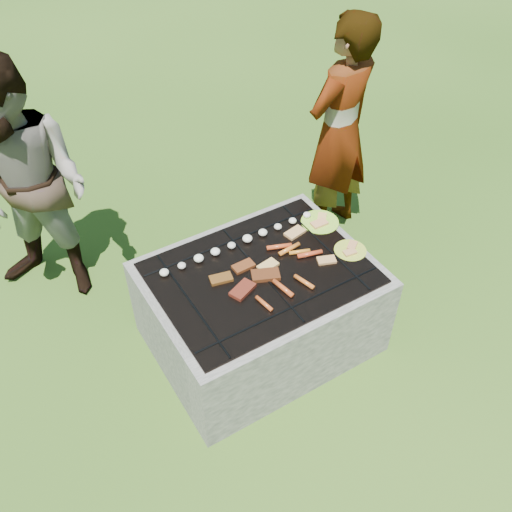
{
  "coord_description": "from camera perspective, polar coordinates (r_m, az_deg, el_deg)",
  "views": [
    {
      "loc": [
        -1.24,
        -1.97,
        2.94
      ],
      "look_at": [
        0.0,
        0.05,
        0.7
      ],
      "focal_mm": 40.0,
      "sensor_mm": 36.0,
      "label": 1
    }
  ],
  "objects": [
    {
      "name": "mushrooms",
      "position": [
        3.44,
        -2.06,
        1.25
      ],
      "size": [
        1.05,
        0.06,
        0.04
      ],
      "color": "beige",
      "rests_on": "fire_pit"
    },
    {
      "name": "lawn",
      "position": [
        3.75,
        0.4,
        -8.25
      ],
      "size": [
        60.0,
        60.0,
        0.0
      ],
      "primitive_type": "plane",
      "color": "#234511",
      "rests_on": "ground"
    },
    {
      "name": "pork_slabs",
      "position": [
        3.24,
        -0.89,
        -2.22
      ],
      "size": [
        0.39,
        0.27,
        0.02
      ],
      "color": "#9E5B1C",
      "rests_on": "fire_pit"
    },
    {
      "name": "bystander",
      "position": [
        3.78,
        -21.75,
        6.18
      ],
      "size": [
        1.02,
        1.03,
        1.68
      ],
      "primitive_type": "imported",
      "rotation": [
        0.0,
        0.0,
        -0.79
      ],
      "color": "#A69B8A",
      "rests_on": "ground"
    },
    {
      "name": "fire_pit",
      "position": [
        3.53,
        0.43,
        -5.41
      ],
      "size": [
        1.3,
        1.0,
        0.62
      ],
      "color": "gray",
      "rests_on": "ground"
    },
    {
      "name": "plate_far",
      "position": [
        3.65,
        6.41,
        3.37
      ],
      "size": [
        0.27,
        0.27,
        0.03
      ],
      "color": "#D1F63A",
      "rests_on": "fire_pit"
    },
    {
      "name": "bread_on_grate",
      "position": [
        3.42,
        3.8,
        0.56
      ],
      "size": [
        0.45,
        0.4,
        0.02
      ],
      "color": "#E6CB76",
      "rests_on": "fire_pit"
    },
    {
      "name": "sausages",
      "position": [
        3.32,
        3.48,
        -0.93
      ],
      "size": [
        0.54,
        0.44,
        0.03
      ],
      "color": "#D15F22",
      "rests_on": "fire_pit"
    },
    {
      "name": "cook",
      "position": [
        4.13,
        8.32,
        12.24
      ],
      "size": [
        0.68,
        0.53,
        1.67
      ],
      "primitive_type": "imported",
      "rotation": [
        0.0,
        0.0,
        3.36
      ],
      "color": "gray",
      "rests_on": "ground"
    },
    {
      "name": "plate_near",
      "position": [
        3.48,
        9.41,
        0.56
      ],
      "size": [
        0.2,
        0.2,
        0.03
      ],
      "color": "yellow",
      "rests_on": "fire_pit"
    }
  ]
}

